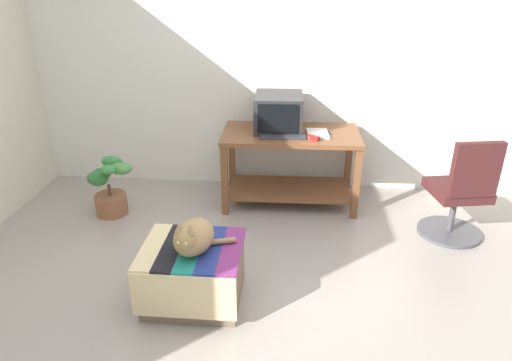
% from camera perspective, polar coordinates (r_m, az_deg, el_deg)
% --- Properties ---
extents(ground_plane, '(14.00, 14.00, 0.00)m').
position_cam_1_polar(ground_plane, '(3.13, -0.08, -15.81)').
color(ground_plane, '#9E9389').
extents(back_wall, '(8.00, 0.10, 2.60)m').
position_cam_1_polar(back_wall, '(4.50, 2.26, 15.15)').
color(back_wall, silver).
rests_on(back_wall, ground_plane).
extents(desk, '(1.26, 0.68, 0.70)m').
position_cam_1_polar(desk, '(4.27, 4.32, 3.15)').
color(desk, brown).
rests_on(desk, ground_plane).
extents(tv_monitor, '(0.44, 0.49, 0.33)m').
position_cam_1_polar(tv_monitor, '(4.23, 2.84, 8.48)').
color(tv_monitor, '#28282B').
rests_on(tv_monitor, desk).
extents(keyboard, '(0.41, 0.18, 0.02)m').
position_cam_1_polar(keyboard, '(4.05, 3.30, 5.55)').
color(keyboard, '#333338').
rests_on(keyboard, desk).
extents(book, '(0.20, 0.27, 0.02)m').
position_cam_1_polar(book, '(4.15, 7.73, 5.85)').
color(book, white).
rests_on(book, desk).
extents(ottoman_with_blanket, '(0.65, 0.58, 0.41)m').
position_cam_1_polar(ottoman_with_blanket, '(3.12, -7.87, -11.48)').
color(ottoman_with_blanket, '#7A664C').
rests_on(ottoman_with_blanket, ground_plane).
extents(cat, '(0.40, 0.39, 0.27)m').
position_cam_1_polar(cat, '(2.90, -7.88, -7.01)').
color(cat, '#9E7A4C').
rests_on(cat, ottoman_with_blanket).
extents(potted_plant, '(0.42, 0.32, 0.53)m').
position_cam_1_polar(potted_plant, '(4.34, -17.81, -1.12)').
color(potted_plant, brown).
rests_on(potted_plant, ground_plane).
extents(office_chair, '(0.52, 0.52, 0.89)m').
position_cam_1_polar(office_chair, '(4.04, 24.20, -1.76)').
color(office_chair, '#4C4C51').
rests_on(office_chair, ground_plane).
extents(stapler, '(0.11, 0.10, 0.04)m').
position_cam_1_polar(stapler, '(4.02, 7.23, 5.34)').
color(stapler, '#A31E1E').
rests_on(stapler, desk).
extents(pen, '(0.06, 0.13, 0.01)m').
position_cam_1_polar(pen, '(4.23, 9.16, 6.00)').
color(pen, '#2351B2').
rests_on(pen, desk).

